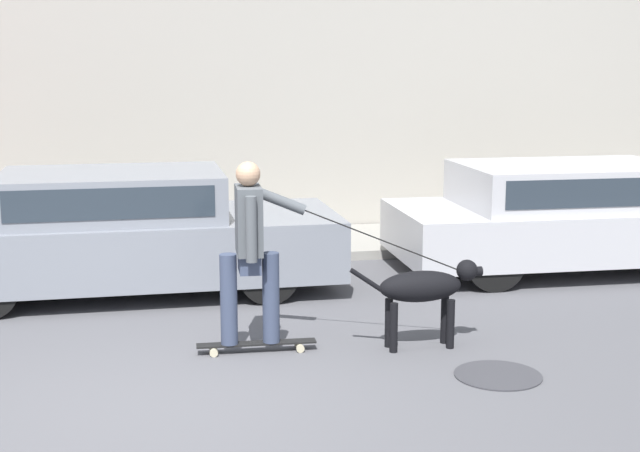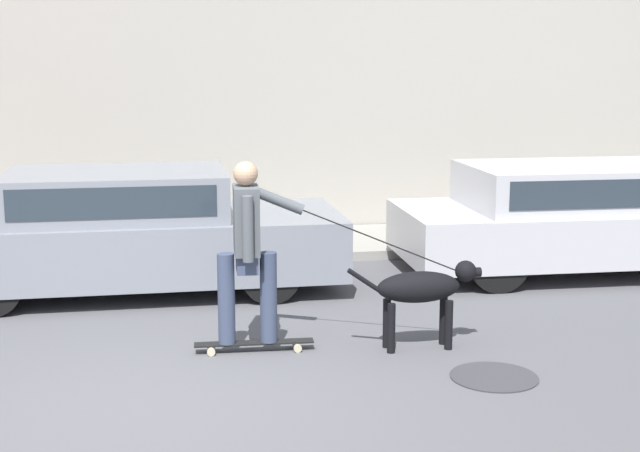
# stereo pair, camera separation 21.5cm
# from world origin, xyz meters

# --- Properties ---
(ground_plane) EXTENTS (36.00, 36.00, 0.00)m
(ground_plane) POSITION_xyz_m (0.00, 0.00, 0.00)
(ground_plane) COLOR #545459
(back_wall) EXTENTS (32.00, 0.30, 4.13)m
(back_wall) POSITION_xyz_m (0.00, 6.34, 2.06)
(back_wall) COLOR #ADA89E
(back_wall) RESTS_ON ground_plane
(sidewalk_curb) EXTENTS (30.00, 1.83, 0.12)m
(sidewalk_curb) POSITION_xyz_m (0.00, 5.25, 0.06)
(sidewalk_curb) COLOR gray
(sidewalk_curb) RESTS_ON ground_plane
(parked_car_1) EXTENTS (4.45, 1.78, 1.32)m
(parked_car_1) POSITION_xyz_m (-0.15, 3.37, 0.64)
(parked_car_1) COLOR black
(parked_car_1) RESTS_ON ground_plane
(parked_car_2) EXTENTS (4.51, 1.95, 1.27)m
(parked_car_2) POSITION_xyz_m (5.10, 3.37, 0.64)
(parked_car_2) COLOR black
(parked_car_2) RESTS_ON ground_plane
(dog) EXTENTS (1.19, 0.28, 0.77)m
(dog) POSITION_xyz_m (2.39, 0.89, 0.52)
(dog) COLOR black
(dog) RESTS_ON ground_plane
(skateboarder) EXTENTS (2.36, 0.60, 1.65)m
(skateboarder) POSITION_xyz_m (0.90, 1.05, 0.94)
(skateboarder) COLOR beige
(skateboarder) RESTS_ON ground_plane
(manhole_cover) EXTENTS (0.70, 0.70, 0.01)m
(manhole_cover) POSITION_xyz_m (2.74, 0.07, 0.01)
(manhole_cover) COLOR #38383D
(manhole_cover) RESTS_ON ground_plane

